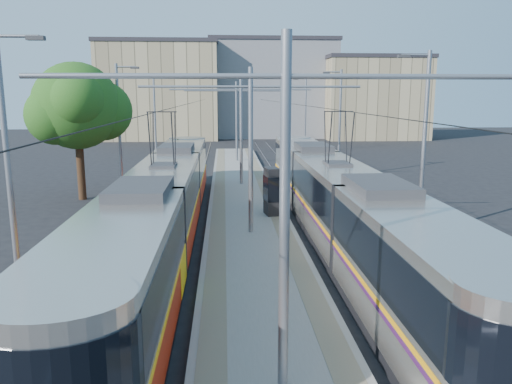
{
  "coord_description": "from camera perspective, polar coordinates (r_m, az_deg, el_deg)",
  "views": [
    {
      "loc": [
        -1.11,
        -13.01,
        6.18
      ],
      "look_at": [
        0.37,
        10.33,
        1.6
      ],
      "focal_mm": 35.0,
      "sensor_mm": 36.0,
      "label": 1
    }
  ],
  "objects": [
    {
      "name": "street_lamps",
      "position": [
        34.09,
        -1.77,
        7.72
      ],
      "size": [
        15.18,
        38.22,
        8.0
      ],
      "color": "gray",
      "rests_on": "ground"
    },
    {
      "name": "tram_right",
      "position": [
        21.4,
        9.16,
        -0.72
      ],
      "size": [
        2.43,
        28.74,
        5.5
      ],
      "color": "black",
      "rests_on": "ground"
    },
    {
      "name": "tram_left",
      "position": [
        21.0,
        -10.36,
        -1.4
      ],
      "size": [
        2.43,
        28.76,
        5.5
      ],
      "color": "black",
      "rests_on": "ground"
    },
    {
      "name": "rails",
      "position": [
        30.66,
        -1.48,
        -0.52
      ],
      "size": [
        8.71,
        70.0,
        0.03
      ],
      "color": "gray",
      "rests_on": "ground"
    },
    {
      "name": "tactile_strip_right",
      "position": [
        30.69,
        1.22,
        0.04
      ],
      "size": [
        0.7,
        50.0,
        0.01
      ],
      "primitive_type": "cube",
      "color": "gray",
      "rests_on": "platform"
    },
    {
      "name": "building_left",
      "position": [
        73.56,
        -10.78,
        11.3
      ],
      "size": [
        16.32,
        12.24,
        13.38
      ],
      "color": "tan",
      "rests_on": "ground"
    },
    {
      "name": "tactile_strip_left",
      "position": [
        30.59,
        -4.2,
        -0.02
      ],
      "size": [
        0.7,
        50.0,
        0.01
      ],
      "primitive_type": "cube",
      "color": "gray",
      "rests_on": "platform"
    },
    {
      "name": "platform",
      "position": [
        30.63,
        -1.48,
        -0.28
      ],
      "size": [
        4.0,
        50.0,
        0.3
      ],
      "primitive_type": "cube",
      "color": "gray",
      "rests_on": "ground"
    },
    {
      "name": "catenary",
      "position": [
        27.24,
        -1.3,
        7.59
      ],
      "size": [
        9.2,
        70.0,
        7.0
      ],
      "color": "gray",
      "rests_on": "platform"
    },
    {
      "name": "ground",
      "position": [
        14.45,
        1.15,
        -14.25
      ],
      "size": [
        160.0,
        160.0,
        0.0
      ],
      "primitive_type": "plane",
      "color": "black",
      "rests_on": "ground"
    },
    {
      "name": "tree",
      "position": [
        31.19,
        -19.13,
        9.11
      ],
      "size": [
        5.53,
        5.11,
        8.04
      ],
      "color": "#382314",
      "rests_on": "ground"
    },
    {
      "name": "building_centre",
      "position": [
        77.35,
        1.69,
        11.71
      ],
      "size": [
        18.36,
        14.28,
        14.05
      ],
      "color": "slate",
      "rests_on": "ground"
    },
    {
      "name": "track_arrow",
      "position": [
        12.03,
        -16.07,
        -20.29
      ],
      "size": [
        1.2,
        5.0,
        0.01
      ],
      "primitive_type": "cube",
      "color": "silver",
      "rests_on": "ground"
    },
    {
      "name": "shelter",
      "position": [
        24.66,
        1.81,
        0.21
      ],
      "size": [
        0.81,
        1.15,
        2.35
      ],
      "rotation": [
        0.0,
        0.0,
        0.16
      ],
      "color": "black",
      "rests_on": "platform"
    },
    {
      "name": "building_right",
      "position": [
        74.09,
        13.15,
        10.46
      ],
      "size": [
        14.28,
        10.2,
        11.46
      ],
      "color": "tan",
      "rests_on": "ground"
    }
  ]
}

